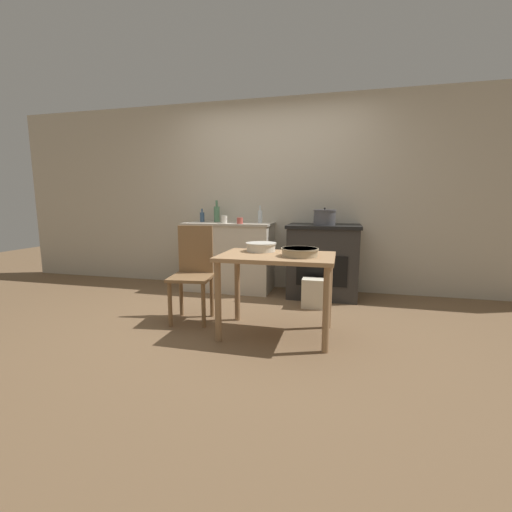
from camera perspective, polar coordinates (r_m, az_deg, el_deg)
ground_plane at (r=3.44m, az=-2.30°, el=-11.30°), size 14.00×14.00×0.00m
wall_back at (r=4.77m, az=3.06°, el=9.98°), size 8.00×0.07×2.55m
counter_cabinet at (r=4.67m, az=-4.45°, el=-0.05°), size 1.18×0.58×0.92m
stove at (r=4.41m, az=11.13°, el=-0.75°), size 0.89×0.64×0.91m
work_table at (r=3.03m, az=3.45°, el=-2.00°), size 1.00×0.65×0.73m
chair at (r=3.52m, az=-10.43°, el=-2.39°), size 0.45×0.45×0.95m
flour_sack at (r=3.97m, az=9.55°, el=-6.13°), size 0.26×0.18×0.33m
stock_pot at (r=4.28m, az=11.35°, el=6.36°), size 0.28×0.28×0.21m
mixing_bowl_large at (r=3.20m, az=0.82°, el=1.59°), size 0.29×0.29×0.08m
mixing_bowl_small at (r=2.94m, az=7.30°, el=0.73°), size 0.32×0.32×0.07m
bottle_far_left at (r=4.78m, az=-6.55°, el=7.02°), size 0.08×0.08×0.29m
bottle_left at (r=4.84m, az=-8.96°, el=6.48°), size 0.06×0.06×0.18m
bottle_mid_left at (r=4.53m, az=0.69°, el=6.65°), size 0.06×0.06×0.23m
cup_center_left at (r=4.46m, az=-5.32°, el=6.07°), size 0.08×0.08×0.10m
cup_center at (r=4.36m, az=-2.70°, el=5.90°), size 0.08×0.08×0.08m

